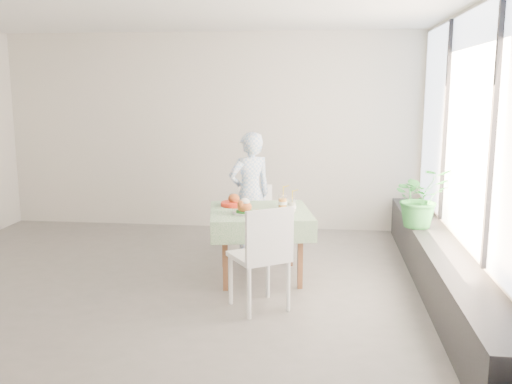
# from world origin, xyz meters

# --- Properties ---
(floor) EXTENTS (6.00, 6.00, 0.00)m
(floor) POSITION_xyz_m (0.00, 0.00, 0.00)
(floor) COLOR #585653
(floor) RESTS_ON ground
(ceiling) EXTENTS (6.00, 6.00, 0.00)m
(ceiling) POSITION_xyz_m (0.00, 0.00, 2.80)
(ceiling) COLOR white
(ceiling) RESTS_ON ground
(wall_back) EXTENTS (6.00, 0.02, 2.80)m
(wall_back) POSITION_xyz_m (0.00, 2.50, 1.40)
(wall_back) COLOR beige
(wall_back) RESTS_ON ground
(wall_front) EXTENTS (6.00, 0.02, 2.80)m
(wall_front) POSITION_xyz_m (0.00, -2.50, 1.40)
(wall_front) COLOR beige
(wall_front) RESTS_ON ground
(wall_right) EXTENTS (0.02, 5.00, 2.80)m
(wall_right) POSITION_xyz_m (3.00, 0.00, 1.40)
(wall_right) COLOR beige
(wall_right) RESTS_ON ground
(window_pane) EXTENTS (0.01, 4.80, 2.18)m
(window_pane) POSITION_xyz_m (2.97, 0.00, 1.65)
(window_pane) COLOR #D1E0F9
(window_pane) RESTS_ON ground
(window_ledge) EXTENTS (0.40, 4.80, 0.50)m
(window_ledge) POSITION_xyz_m (2.80, 0.00, 0.25)
(window_ledge) COLOR black
(window_ledge) RESTS_ON ground
(cafe_table) EXTENTS (1.21, 1.21, 0.74)m
(cafe_table) POSITION_xyz_m (0.97, 0.28, 0.46)
(cafe_table) COLOR brown
(cafe_table) RESTS_ON ground
(chair_far) EXTENTS (0.52, 0.52, 0.83)m
(chair_far) POSITION_xyz_m (0.88, 1.16, 0.26)
(chair_far) COLOR white
(chair_far) RESTS_ON ground
(chair_near) EXTENTS (0.64, 0.64, 0.98)m
(chair_near) POSITION_xyz_m (1.06, -0.60, 0.30)
(chair_near) COLOR white
(chair_near) RESTS_ON ground
(diner) EXTENTS (0.66, 0.60, 1.51)m
(diner) POSITION_xyz_m (0.75, 1.14, 0.75)
(diner) COLOR #8EB5E3
(diner) RESTS_ON ground
(main_dish) EXTENTS (0.33, 0.33, 0.17)m
(main_dish) POSITION_xyz_m (0.85, 0.07, 0.80)
(main_dish) COLOR white
(main_dish) RESTS_ON cafe_table
(juice_cup_orange) EXTENTS (0.10, 0.10, 0.29)m
(juice_cup_orange) POSITION_xyz_m (1.20, 0.41, 0.81)
(juice_cup_orange) COLOR white
(juice_cup_orange) RESTS_ON cafe_table
(juice_cup_lemonade) EXTENTS (0.10, 0.10, 0.28)m
(juice_cup_lemonade) POSITION_xyz_m (1.31, 0.22, 0.81)
(juice_cup_lemonade) COLOR white
(juice_cup_lemonade) RESTS_ON cafe_table
(second_dish) EXTENTS (0.29, 0.29, 0.14)m
(second_dish) POSITION_xyz_m (0.66, 0.47, 0.78)
(second_dish) COLOR red
(second_dish) RESTS_ON cafe_table
(potted_plant) EXTENTS (0.73, 0.67, 0.67)m
(potted_plant) POSITION_xyz_m (2.69, 0.73, 0.83)
(potted_plant) COLOR #277732
(potted_plant) RESTS_ON window_ledge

